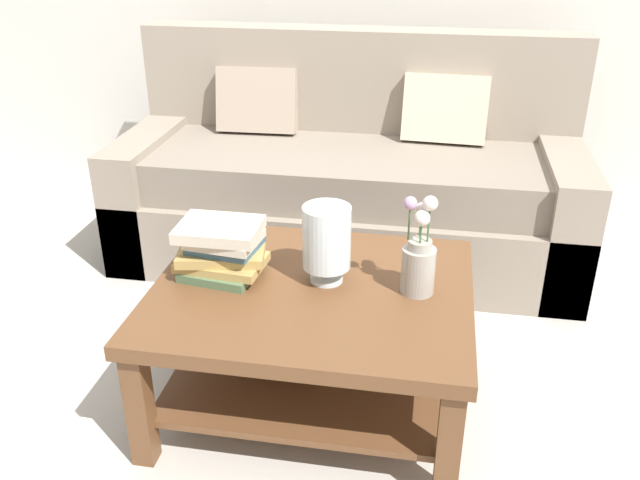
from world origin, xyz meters
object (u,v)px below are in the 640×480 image
at_px(couch, 350,182).
at_px(book_stack_main, 222,249).
at_px(flower_pitcher, 419,259).
at_px(glass_hurricane_vase, 327,239).
at_px(coffee_table, 312,319).

xyz_separation_m(couch, book_stack_main, (-0.28, -1.18, 0.20)).
height_order(book_stack_main, flower_pitcher, flower_pitcher).
xyz_separation_m(glass_hurricane_vase, flower_pitcher, (0.30, -0.02, -0.04)).
xyz_separation_m(coffee_table, glass_hurricane_vase, (0.04, 0.05, 0.28)).
bearing_deg(couch, flower_pitcher, -72.24).
bearing_deg(book_stack_main, glass_hurricane_vase, 2.61).
distance_m(glass_hurricane_vase, flower_pitcher, 0.30).
distance_m(book_stack_main, flower_pitcher, 0.66).
distance_m(couch, book_stack_main, 1.23).
height_order(book_stack_main, glass_hurricane_vase, glass_hurricane_vase).
bearing_deg(flower_pitcher, couch, 107.76).
relative_size(glass_hurricane_vase, flower_pitcher, 0.79).
bearing_deg(coffee_table, book_stack_main, 173.65).
height_order(couch, coffee_table, couch).
relative_size(couch, coffee_table, 2.10).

